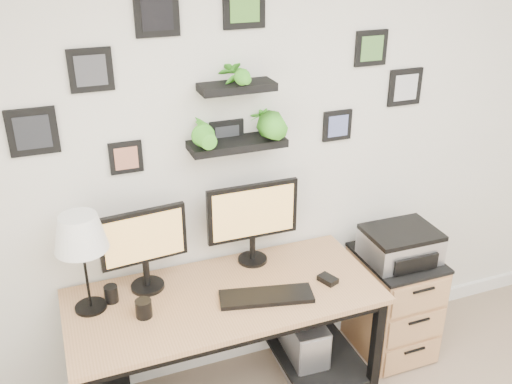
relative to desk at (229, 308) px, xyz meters
name	(u,v)px	position (x,y,z in m)	size (l,w,h in m)	color
room	(280,338)	(0.44, 0.32, -0.58)	(4.00, 4.00, 4.00)	gray
desk	(229,308)	(0.00, 0.00, 0.00)	(1.60, 0.70, 0.75)	tan
monitor_left	(144,244)	(-0.39, 0.16, 0.39)	(0.44, 0.19, 0.45)	black
monitor_right	(253,217)	(0.21, 0.21, 0.41)	(0.51, 0.17, 0.47)	black
keyboard	(266,296)	(0.15, -0.15, 0.14)	(0.47, 0.15, 0.02)	black
mouse	(328,279)	(0.51, -0.13, 0.14)	(0.07, 0.10, 0.03)	black
table_lamp	(80,235)	(-0.69, 0.09, 0.54)	(0.25, 0.25, 0.52)	black
mug	(144,308)	(-0.45, -0.07, 0.17)	(0.08, 0.08, 0.09)	black
pen_cup	(111,294)	(-0.58, 0.11, 0.17)	(0.07, 0.07, 0.09)	black
pc_tower_grey	(300,345)	(0.44, 0.03, -0.41)	(0.21, 0.45, 0.43)	gray
file_cabinet	(393,303)	(1.09, 0.06, -0.29)	(0.43, 0.53, 0.67)	tan
printer	(401,245)	(1.08, 0.04, 0.14)	(0.42, 0.34, 0.19)	silver
wall_decor	(236,102)	(0.14, 0.26, 1.04)	(2.22, 0.18, 0.88)	black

